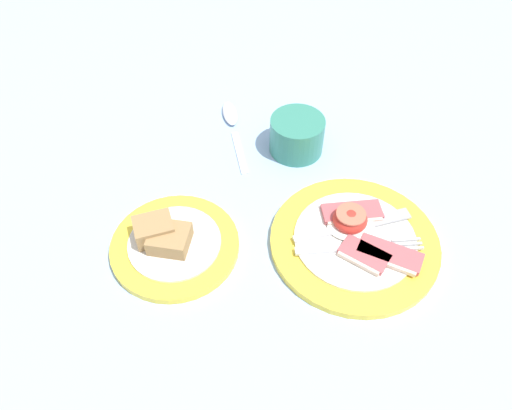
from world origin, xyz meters
TOP-DOWN VIEW (x-y plane):
  - ground_plane at (0.00, 0.00)m, footprint 3.00×3.00m
  - breakfast_plate at (0.12, 0.02)m, footprint 0.25×0.25m
  - bread_plate at (-0.15, 0.06)m, footprint 0.19×0.19m
  - sugar_cup at (0.09, 0.23)m, footprint 0.09×0.09m
  - teaspoon_by_saucer at (-0.01, 0.32)m, footprint 0.03×0.19m

SIDE VIEW (x-z plane):
  - ground_plane at x=0.00m, z-range 0.00..0.00m
  - teaspoon_by_saucer at x=-0.01m, z-range 0.00..0.01m
  - breakfast_plate at x=0.12m, z-range -0.01..0.03m
  - bread_plate at x=-0.15m, z-range -0.01..0.04m
  - sugar_cup at x=0.09m, z-range 0.00..0.07m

